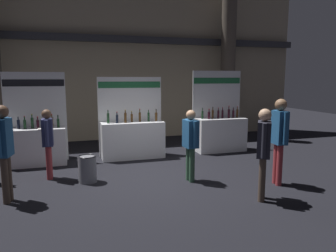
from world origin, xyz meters
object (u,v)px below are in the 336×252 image
at_px(exhibitor_booth_1, 133,137).
at_px(visitor_2, 264,146).
at_px(trash_bin, 87,169).
at_px(visitor_0, 279,134).
at_px(exhibitor_booth_2, 220,131).
at_px(visitor_5, 4,145).
at_px(exhibitor_booth_0, 36,142).
at_px(visitor_3, 191,140).
at_px(visitor_4, 48,139).

height_order(exhibitor_booth_1, visitor_2, exhibitor_booth_1).
relative_size(trash_bin, visitor_0, 0.32).
xyz_separation_m(exhibitor_booth_2, trash_bin, (-4.13, -1.92, -0.33)).
bearing_deg(visitor_2, visitor_5, -71.86).
bearing_deg(visitor_0, trash_bin, 77.99).
height_order(exhibitor_booth_0, visitor_2, exhibitor_booth_0).
bearing_deg(exhibitor_booth_2, visitor_5, -154.69).
height_order(exhibitor_booth_1, visitor_5, exhibitor_booth_1).
bearing_deg(visitor_3, visitor_4, 64.98).
relative_size(visitor_3, visitor_5, 0.88).
height_order(visitor_3, visitor_4, visitor_3).
relative_size(exhibitor_booth_0, visitor_0, 1.32).
bearing_deg(exhibitor_booth_2, exhibitor_booth_1, -179.07).
bearing_deg(visitor_0, visitor_3, 73.11).
bearing_deg(exhibitor_booth_1, visitor_5, -137.29).
relative_size(exhibitor_booth_0, visitor_5, 1.35).
relative_size(visitor_2, visitor_3, 1.08).
relative_size(visitor_4, visitor_5, 0.88).
xyz_separation_m(trash_bin, visitor_5, (-1.46, -0.73, 0.77)).
height_order(exhibitor_booth_2, visitor_3, exhibitor_booth_2).
distance_m(exhibitor_booth_2, visitor_5, 6.21).
relative_size(visitor_0, visitor_5, 1.03).
bearing_deg(visitor_3, exhibitor_booth_1, 13.76).
relative_size(exhibitor_booth_1, visitor_2, 1.34).
height_order(exhibitor_booth_0, exhibitor_booth_1, exhibitor_booth_0).
bearing_deg(trash_bin, visitor_2, -32.93).
bearing_deg(exhibitor_booth_0, exhibitor_booth_2, 0.52).
xyz_separation_m(exhibitor_booth_0, exhibitor_booth_1, (2.56, 0.00, 0.01)).
xyz_separation_m(visitor_0, visitor_2, (-0.82, -0.66, -0.07)).
height_order(exhibitor_booth_0, visitor_0, exhibitor_booth_0).
distance_m(visitor_0, visitor_4, 5.07).
distance_m(visitor_0, visitor_3, 1.88).
bearing_deg(visitor_2, exhibitor_booth_1, -122.23).
distance_m(exhibitor_booth_1, visitor_2, 4.26).
bearing_deg(exhibitor_booth_1, visitor_3, -71.26).
bearing_deg(visitor_2, visitor_4, -89.04).
height_order(exhibitor_booth_2, visitor_0, exhibitor_booth_2).
bearing_deg(visitor_0, exhibitor_booth_2, 2.80).
bearing_deg(exhibitor_booth_0, visitor_5, -95.68).
distance_m(visitor_3, visitor_4, 3.20).
xyz_separation_m(exhibitor_booth_0, visitor_2, (4.29, -3.87, 0.43)).
height_order(exhibitor_booth_2, visitor_5, exhibitor_booth_2).
height_order(exhibitor_booth_0, trash_bin, exhibitor_booth_0).
relative_size(exhibitor_booth_0, visitor_2, 1.41).
bearing_deg(visitor_3, visitor_5, 87.30).
bearing_deg(exhibitor_booth_0, visitor_4, -74.00).
relative_size(exhibitor_booth_2, visitor_2, 1.45).
relative_size(exhibitor_booth_1, visitor_4, 1.45).
bearing_deg(visitor_2, exhibitor_booth_2, -161.33).
bearing_deg(trash_bin, visitor_4, 147.84).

